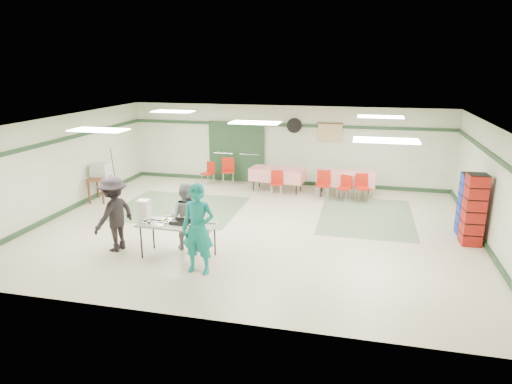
% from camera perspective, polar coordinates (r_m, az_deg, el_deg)
% --- Properties ---
extents(floor, '(11.00, 11.00, 0.00)m').
position_cam_1_polar(floor, '(11.83, -0.12, -4.33)').
color(floor, '#BFB39A').
rests_on(floor, ground).
extents(ceiling, '(11.00, 11.00, 0.00)m').
position_cam_1_polar(ceiling, '(11.19, -0.13, 8.76)').
color(ceiling, white).
rests_on(ceiling, wall_back).
extents(wall_back, '(11.00, 0.00, 11.00)m').
position_cam_1_polar(wall_back, '(15.75, 3.70, 5.84)').
color(wall_back, '#B5BCA0').
rests_on(wall_back, floor).
extents(wall_front, '(11.00, 0.00, 11.00)m').
position_cam_1_polar(wall_front, '(7.33, -8.36, -6.18)').
color(wall_front, '#B5BCA0').
rests_on(wall_front, floor).
extents(wall_left, '(0.00, 9.00, 9.00)m').
position_cam_1_polar(wall_left, '(13.76, -23.04, 3.13)').
color(wall_left, '#B5BCA0').
rests_on(wall_left, floor).
extents(wall_right, '(0.00, 9.00, 9.00)m').
position_cam_1_polar(wall_right, '(11.52, 27.56, 0.30)').
color(wall_right, '#B5BCA0').
rests_on(wall_right, floor).
extents(trim_back, '(11.00, 0.06, 0.10)m').
position_cam_1_polar(trim_back, '(15.62, 3.73, 8.35)').
color(trim_back, '#203B23').
rests_on(trim_back, wall_back).
extents(baseboard_back, '(11.00, 0.06, 0.12)m').
position_cam_1_polar(baseboard_back, '(16.00, 3.60, 1.27)').
color(baseboard_back, '#203B23').
rests_on(baseboard_back, floor).
extents(trim_left, '(0.06, 9.00, 0.10)m').
position_cam_1_polar(trim_left, '(13.62, -23.25, 6.00)').
color(trim_left, '#203B23').
rests_on(trim_left, wall_back).
extents(baseboard_left, '(0.06, 9.00, 0.12)m').
position_cam_1_polar(baseboard_left, '(14.06, -22.37, -2.00)').
color(baseboard_left, '#203B23').
rests_on(baseboard_left, floor).
extents(trim_right, '(0.06, 9.00, 0.10)m').
position_cam_1_polar(trim_right, '(11.36, 27.86, 3.71)').
color(trim_right, '#203B23').
rests_on(trim_right, wall_back).
extents(baseboard_right, '(0.06, 9.00, 0.12)m').
position_cam_1_polar(baseboard_right, '(11.88, 26.63, -5.69)').
color(baseboard_right, '#203B23').
rests_on(baseboard_right, floor).
extents(green_patch_a, '(3.50, 3.00, 0.01)m').
position_cam_1_polar(green_patch_a, '(13.48, -9.52, -1.98)').
color(green_patch_a, slate).
rests_on(green_patch_a, floor).
extents(green_patch_b, '(2.50, 3.50, 0.01)m').
position_cam_1_polar(green_patch_b, '(12.96, 13.61, -2.95)').
color(green_patch_b, slate).
rests_on(green_patch_b, floor).
extents(double_door_left, '(0.90, 0.06, 2.10)m').
position_cam_1_polar(double_door_left, '(16.26, -4.05, 5.07)').
color(double_door_left, gray).
rests_on(double_door_left, floor).
extents(double_door_right, '(0.90, 0.06, 2.10)m').
position_cam_1_polar(double_door_right, '(16.00, -0.79, 4.93)').
color(double_door_right, gray).
rests_on(double_door_right, floor).
extents(door_frame, '(2.00, 0.03, 2.15)m').
position_cam_1_polar(door_frame, '(16.11, -2.47, 4.99)').
color(door_frame, '#203B23').
rests_on(door_frame, floor).
extents(wall_fan, '(0.50, 0.10, 0.50)m').
position_cam_1_polar(wall_fan, '(15.54, 4.81, 8.29)').
color(wall_fan, black).
rests_on(wall_fan, wall_back).
extents(scroll_banner, '(0.80, 0.02, 0.60)m').
position_cam_1_polar(scroll_banner, '(15.44, 9.24, 7.34)').
color(scroll_banner, tan).
rests_on(scroll_banner, wall_back).
extents(serving_table, '(1.73, 0.74, 0.76)m').
position_cam_1_polar(serving_table, '(9.94, -9.77, -4.19)').
color(serving_table, '#ACADA8').
rests_on(serving_table, floor).
extents(sheet_tray_right, '(0.60, 0.46, 0.02)m').
position_cam_1_polar(sheet_tray_right, '(9.66, -7.06, -4.31)').
color(sheet_tray_right, silver).
rests_on(sheet_tray_right, serving_table).
extents(sheet_tray_mid, '(0.57, 0.44, 0.02)m').
position_cam_1_polar(sheet_tray_mid, '(10.09, -10.34, -3.56)').
color(sheet_tray_mid, silver).
rests_on(sheet_tray_mid, serving_table).
extents(sheet_tray_left, '(0.56, 0.43, 0.02)m').
position_cam_1_polar(sheet_tray_left, '(10.00, -12.78, -3.87)').
color(sheet_tray_left, silver).
rests_on(sheet_tray_left, serving_table).
extents(baking_pan, '(0.50, 0.32, 0.08)m').
position_cam_1_polar(baking_pan, '(9.90, -9.16, -3.71)').
color(baking_pan, black).
rests_on(baking_pan, serving_table).
extents(foam_box_stack, '(0.25, 0.23, 0.45)m').
position_cam_1_polar(foam_box_stack, '(10.25, -13.83, -2.19)').
color(foam_box_stack, white).
rests_on(foam_box_stack, serving_table).
extents(volunteer_teal, '(0.68, 0.46, 1.84)m').
position_cam_1_polar(volunteer_teal, '(9.10, -7.24, -4.62)').
color(volunteer_teal, '#138582').
rests_on(volunteer_teal, floor).
extents(volunteer_grey, '(0.76, 0.60, 1.53)m').
position_cam_1_polar(volunteer_grey, '(10.37, -8.80, -2.98)').
color(volunteer_grey, gray).
rests_on(volunteer_grey, floor).
extents(volunteer_dark, '(0.88, 1.22, 1.70)m').
position_cam_1_polar(volunteer_dark, '(10.60, -17.33, -2.64)').
color(volunteer_dark, black).
rests_on(volunteer_dark, floor).
extents(dining_table_a, '(1.80, 0.84, 0.77)m').
position_cam_1_polar(dining_table_a, '(14.70, 11.14, 1.73)').
color(dining_table_a, red).
rests_on(dining_table_a, floor).
extents(dining_table_b, '(1.83, 0.98, 0.77)m').
position_cam_1_polar(dining_table_b, '(14.94, 2.69, 2.24)').
color(dining_table_b, red).
rests_on(dining_table_b, floor).
extents(chair_a, '(0.48, 0.48, 0.78)m').
position_cam_1_polar(chair_a, '(14.17, 11.07, 0.82)').
color(chair_a, '#B0190E').
rests_on(chair_a, floor).
extents(chair_b, '(0.43, 0.43, 0.89)m').
position_cam_1_polar(chair_b, '(14.20, 8.39, 1.27)').
color(chair_b, '#B0190E').
rests_on(chair_b, floor).
extents(chair_c, '(0.50, 0.50, 0.86)m').
position_cam_1_polar(chair_c, '(14.16, 13.12, 0.88)').
color(chair_c, '#B0190E').
rests_on(chair_c, floor).
extents(chair_d, '(0.41, 0.42, 0.82)m').
position_cam_1_polar(chair_d, '(14.39, 2.60, 1.42)').
color(chair_d, '#B0190E').
rests_on(chair_d, floor).
extents(chair_loose_a, '(0.52, 0.52, 0.92)m').
position_cam_1_polar(chair_loose_a, '(15.82, -3.50, 2.98)').
color(chair_loose_a, '#B0190E').
rests_on(chair_loose_a, floor).
extents(chair_loose_b, '(0.50, 0.50, 0.80)m').
position_cam_1_polar(chair_loose_b, '(15.82, -5.87, 2.63)').
color(chair_loose_b, '#B0190E').
rests_on(chair_loose_b, floor).
extents(crate_stack_blue_a, '(0.41, 0.41, 1.54)m').
position_cam_1_polar(crate_stack_blue_a, '(12.21, 24.91, -1.40)').
color(crate_stack_blue_a, '#193A98').
rests_on(crate_stack_blue_a, floor).
extents(crate_stack_red, '(0.46, 0.46, 1.69)m').
position_cam_1_polar(crate_stack_red, '(11.55, 25.58, -2.02)').
color(crate_stack_red, '#9D170F').
rests_on(crate_stack_red, floor).
extents(crate_stack_blue_b, '(0.40, 0.40, 1.49)m').
position_cam_1_polar(crate_stack_blue_b, '(11.78, 25.32, -2.17)').
color(crate_stack_blue_b, '#193A98').
rests_on(crate_stack_blue_b, floor).
extents(printer_table, '(0.66, 0.89, 0.74)m').
position_cam_1_polar(printer_table, '(14.65, -19.01, 1.34)').
color(printer_table, brown).
rests_on(printer_table, floor).
extents(office_printer, '(0.54, 0.49, 0.40)m').
position_cam_1_polar(office_printer, '(14.67, -18.89, 2.64)').
color(office_printer, '#B1B0AC').
rests_on(office_printer, printer_table).
extents(broom, '(0.05, 0.23, 1.44)m').
position_cam_1_polar(broom, '(15.49, -17.37, 2.70)').
color(broom, brown).
rests_on(broom, floor).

